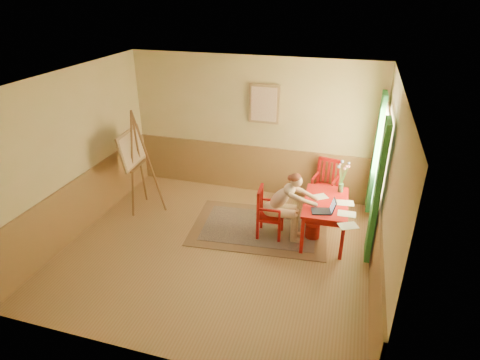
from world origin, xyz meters
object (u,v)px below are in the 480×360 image
(laptop, at_px, (325,209))
(easel, at_px, (134,152))
(chair_back, at_px, (325,185))
(figure, at_px, (285,203))
(chair_left, at_px, (268,213))
(table, at_px, (326,206))

(laptop, relative_size, easel, 0.21)
(chair_back, relative_size, laptop, 2.42)
(figure, bearing_deg, chair_left, 179.91)
(chair_left, relative_size, easel, 0.46)
(table, bearing_deg, chair_back, 95.09)
(chair_left, relative_size, chair_back, 0.92)
(chair_back, distance_m, figure, 1.41)
(chair_back, height_order, easel, easel)
(table, xyz_separation_m, chair_left, (-0.94, -0.20, -0.18))
(table, distance_m, chair_back, 1.09)
(figure, bearing_deg, table, 16.94)
(table, xyz_separation_m, laptop, (0.01, -0.35, 0.13))
(chair_back, bearing_deg, easel, -163.46)
(chair_left, relative_size, figure, 0.73)
(table, height_order, figure, figure)
(table, height_order, easel, easel)
(chair_left, distance_m, figure, 0.37)
(table, relative_size, easel, 0.62)
(table, xyz_separation_m, chair_back, (-0.10, 1.07, -0.14))
(table, height_order, chair_back, chair_back)
(figure, bearing_deg, laptop, -12.80)
(table, relative_size, figure, 0.98)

